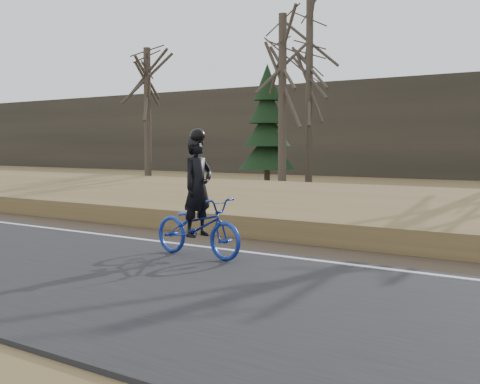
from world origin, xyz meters
The scene contains 11 objects.
ground centered at (0.00, 0.00, 0.00)m, with size 120.00×120.00×0.00m, color olive.
edge_line centered at (0.00, 0.20, 0.07)m, with size 120.00×0.12×0.01m, color silver.
shoulder centered at (0.00, 1.20, 0.02)m, with size 120.00×1.60×0.04m, color #473A2B.
embankment centered at (0.00, 4.20, 0.22)m, with size 120.00×5.00×0.44m, color olive.
ballast centered at (0.00, 8.00, 0.23)m, with size 120.00×3.00×0.45m, color slate.
railroad centered at (0.00, 8.00, 0.53)m, with size 120.00×2.40×0.29m.
cyclist centered at (4.75, -0.68, 0.74)m, with size 1.97×0.80×2.18m.
bare_tree_far_left centered at (-12.38, 15.12, 3.45)m, with size 0.36×0.36×6.90m, color #484035.
bare_tree_left centered at (-5.01, 18.80, 4.48)m, with size 0.36×0.36×8.95m, color #484035.
bare_tree_near_left centered at (-3.64, 14.42, 3.73)m, with size 0.36×0.36×7.47m, color #484035.
conifer centered at (-5.54, 16.01, 2.69)m, with size 2.60×2.60×5.69m.
Camera 1 is at (12.17, -9.19, 1.95)m, focal length 50.00 mm.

